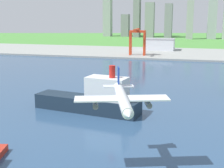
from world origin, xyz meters
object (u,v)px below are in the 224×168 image
object	(u,v)px
cargo_ship	(93,99)
warehouse_main	(159,44)
airplane_landing	(122,99)
port_crane_red	(137,36)

from	to	relation	value
cargo_ship	warehouse_main	xyz separation A→B (m)	(4.30, 339.50, 3.17)
cargo_ship	warehouse_main	distance (m)	339.54
airplane_landing	port_crane_red	xyz separation A→B (m)	(-52.84, 337.42, -0.71)
cargo_ship	warehouse_main	bearing A→B (deg)	89.27
airplane_landing	warehouse_main	world-z (taller)	airplane_landing
airplane_landing	cargo_ship	distance (m)	82.87
airplane_landing	warehouse_main	distance (m)	413.43
warehouse_main	port_crane_red	bearing A→B (deg)	-107.00
cargo_ship	warehouse_main	world-z (taller)	cargo_ship
airplane_landing	port_crane_red	size ratio (longest dim) A/B	1.16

